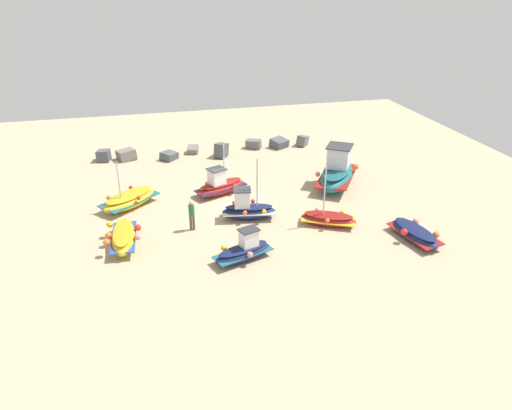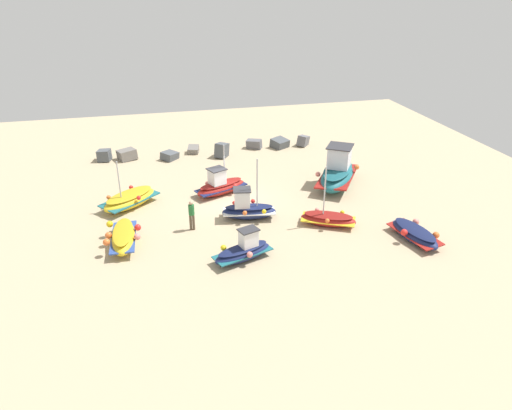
{
  "view_description": "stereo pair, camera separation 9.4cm",
  "coord_description": "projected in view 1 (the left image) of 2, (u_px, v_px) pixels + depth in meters",
  "views": [
    {
      "loc": [
        -4.96,
        -26.53,
        12.6
      ],
      "look_at": [
        0.88,
        -2.79,
        0.9
      ],
      "focal_mm": 33.85,
      "sensor_mm": 36.0,
      "label": 1
    },
    {
      "loc": [
        -4.87,
        -26.55,
        12.6
      ],
      "look_at": [
        0.88,
        -2.79,
        0.9
      ],
      "focal_mm": 33.85,
      "sensor_mm": 36.0,
      "label": 2
    }
  ],
  "objects": [
    {
      "name": "fishing_boat_7",
      "position": [
        244.0,
        251.0,
        23.41
      ],
      "size": [
        3.21,
        1.99,
        1.6
      ],
      "rotation": [
        0.0,
        0.0,
        0.34
      ],
      "color": "navy",
      "rests_on": "ground_plane"
    },
    {
      "name": "fishing_boat_4",
      "position": [
        220.0,
        186.0,
        30.41
      ],
      "size": [
        3.62,
        2.43,
        3.19
      ],
      "rotation": [
        0.0,
        0.0,
        3.56
      ],
      "color": "maroon",
      "rests_on": "ground_plane"
    },
    {
      "name": "person_walking",
      "position": [
        192.0,
        213.0,
        25.95
      ],
      "size": [
        0.32,
        0.32,
        1.71
      ],
      "rotation": [
        0.0,
        0.0,
        4.47
      ],
      "color": "brown",
      "rests_on": "ground_plane"
    },
    {
      "name": "fishing_boat_6",
      "position": [
        415.0,
        233.0,
        25.21
      ],
      "size": [
        1.9,
        3.45,
        0.83
      ],
      "rotation": [
        0.0,
        0.0,
        4.89
      ],
      "color": "navy",
      "rests_on": "ground_plane"
    },
    {
      "name": "fishing_boat_5",
      "position": [
        123.0,
        237.0,
        24.7
      ],
      "size": [
        1.86,
        3.54,
        0.95
      ],
      "rotation": [
        0.0,
        0.0,
        1.52
      ],
      "color": "gold",
      "rests_on": "ground_plane"
    },
    {
      "name": "fishing_boat_2",
      "position": [
        130.0,
        200.0,
        28.8
      ],
      "size": [
        3.77,
        3.52,
        3.08
      ],
      "rotation": [
        0.0,
        0.0,
        0.7
      ],
      "color": "gold",
      "rests_on": "ground_plane"
    },
    {
      "name": "fishing_boat_3",
      "position": [
        248.0,
        209.0,
        27.36
      ],
      "size": [
        3.24,
        1.91,
        3.63
      ],
      "rotation": [
        0.0,
        0.0,
        2.97
      ],
      "color": "navy",
      "rests_on": "ground_plane"
    },
    {
      "name": "fishing_boat_1",
      "position": [
        337.0,
        173.0,
        31.52
      ],
      "size": [
        4.32,
        5.11,
        2.73
      ],
      "rotation": [
        0.0,
        0.0,
        0.99
      ],
      "color": "#1E6670",
      "rests_on": "ground_plane"
    },
    {
      "name": "ground_plane",
      "position": [
        231.0,
        201.0,
        29.74
      ],
      "size": [
        44.52,
        44.52,
        0.0
      ],
      "primitive_type": "plane",
      "color": "tan"
    },
    {
      "name": "fishing_boat_0",
      "position": [
        328.0,
        219.0,
        26.72
      ],
      "size": [
        3.22,
        2.38,
        3.48
      ],
      "rotation": [
        0.0,
        0.0,
        5.81
      ],
      "color": "maroon",
      "rests_on": "ground_plane"
    },
    {
      "name": "breakwater_rocks",
      "position": [
        204.0,
        149.0,
        37.29
      ],
      "size": [
        16.8,
        2.69,
        1.26
      ],
      "color": "#4C5156",
      "rests_on": "ground_plane"
    }
  ]
}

